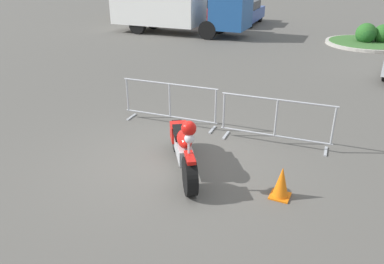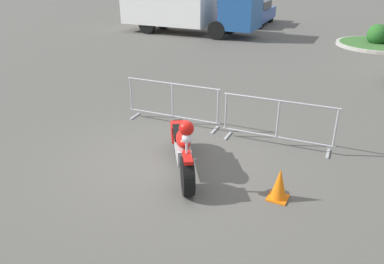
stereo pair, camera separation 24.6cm
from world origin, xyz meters
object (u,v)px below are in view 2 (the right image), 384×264
at_px(motorcycle, 182,146).
at_px(box_truck, 182,3).
at_px(parked_car_tan, 151,6).
at_px(crowd_barrier_far, 278,122).
at_px(traffic_cone, 279,184).
at_px(crowd_barrier_near, 173,103).
at_px(parked_car_yellow, 184,9).
at_px(parked_car_red, 219,10).
at_px(parked_car_blue, 255,12).

relative_size(motorcycle, box_truck, 0.26).
bearing_deg(parked_car_tan, motorcycle, -149.45).
bearing_deg(parked_car_tan, crowd_barrier_far, -143.75).
bearing_deg(traffic_cone, motorcycle, 176.57).
distance_m(crowd_barrier_near, box_truck, 13.14).
bearing_deg(parked_car_yellow, crowd_barrier_near, -156.33).
xyz_separation_m(parked_car_tan, parked_car_yellow, (2.69, 0.12, -0.07)).
height_order(motorcycle, box_truck, box_truck).
bearing_deg(parked_car_yellow, motorcycle, -155.57).
height_order(crowd_barrier_near, parked_car_red, parked_car_red).
xyz_separation_m(parked_car_red, parked_car_blue, (2.69, -0.42, 0.02)).
height_order(crowd_barrier_near, traffic_cone, crowd_barrier_near).
xyz_separation_m(crowd_barrier_near, crowd_barrier_far, (2.66, 0.00, 0.00)).
bearing_deg(box_truck, parked_car_yellow, 115.52).
height_order(crowd_barrier_near, crowd_barrier_far, same).
xyz_separation_m(motorcycle, parked_car_yellow, (-10.22, 18.74, 0.17)).
relative_size(crowd_barrier_far, traffic_cone, 4.21).
height_order(crowd_barrier_near, parked_car_tan, parked_car_tan).
bearing_deg(parked_car_red, crowd_barrier_near, -164.14).
xyz_separation_m(parked_car_blue, traffic_cone, (6.79, -18.62, -0.46)).
bearing_deg(crowd_barrier_far, parked_car_yellow, 124.45).
distance_m(motorcycle, parked_car_blue, 19.13).
height_order(parked_car_tan, parked_car_blue, parked_car_blue).
bearing_deg(parked_car_yellow, box_truck, -156.17).
bearing_deg(parked_car_tan, crowd_barrier_near, -149.46).
xyz_separation_m(motorcycle, parked_car_red, (-7.53, 18.92, 0.22)).
height_order(parked_car_blue, traffic_cone, parked_car_blue).
relative_size(crowd_barrier_near, traffic_cone, 4.21).
distance_m(crowd_barrier_far, box_truck, 14.56).
bearing_deg(motorcycle, parked_car_tan, 179.99).
bearing_deg(parked_car_red, parked_car_blue, -102.95).
relative_size(parked_car_tan, parked_car_yellow, 1.10).
relative_size(motorcycle, parked_car_tan, 0.46).
distance_m(motorcycle, parked_car_yellow, 21.34).
bearing_deg(parked_car_yellow, parked_car_red, -90.35).
bearing_deg(crowd_barrier_near, box_truck, 117.76).
relative_size(box_truck, parked_car_red, 1.79).
distance_m(box_truck, parked_car_tan, 7.55).
bearing_deg(crowd_barrier_far, parked_car_red, 117.51).
bearing_deg(parked_car_tan, traffic_cone, -145.76).
height_order(crowd_barrier_far, box_truck, box_truck).
height_order(motorcycle, traffic_cone, motorcycle).
height_order(crowd_barrier_near, parked_car_yellow, parked_car_yellow).
height_order(parked_car_yellow, traffic_cone, parked_car_yellow).
xyz_separation_m(parked_car_tan, traffic_cone, (14.86, -18.73, -0.46)).
relative_size(crowd_barrier_near, parked_car_blue, 0.55).
bearing_deg(motorcycle, traffic_cone, 51.83).
bearing_deg(crowd_barrier_near, crowd_barrier_far, 0.00).
distance_m(motorcycle, box_truck, 15.44).
height_order(crowd_barrier_far, traffic_cone, crowd_barrier_far).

